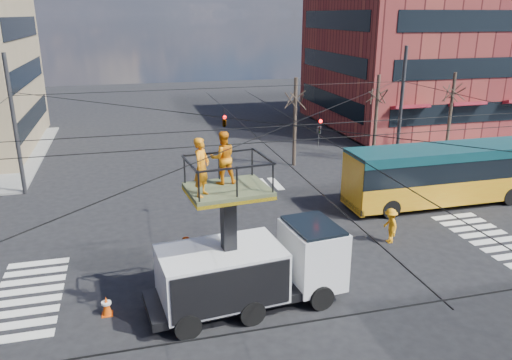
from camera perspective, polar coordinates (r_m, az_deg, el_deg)
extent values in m
plane|color=black|center=(21.23, 3.34, -9.49)|extent=(120.00, 120.00, 0.00)
cube|color=slate|center=(48.26, 19.69, 5.55)|extent=(18.00, 18.00, 0.12)
cube|color=black|center=(43.06, -24.09, 6.67)|extent=(0.12, 13.60, 1.50)
cube|color=black|center=(42.60, -24.68, 11.05)|extent=(0.12, 13.60, 1.50)
cube|color=black|center=(42.40, -25.30, 15.50)|extent=(0.12, 13.60, 1.50)
cube|color=maroon|center=(50.37, 19.60, 14.07)|extent=(20.00, 16.00, 14.00)
cube|color=black|center=(44.49, 24.66, 7.08)|extent=(17.00, 0.12, 1.58)
cube|color=black|center=(46.10, 8.48, 8.89)|extent=(0.12, 13.60, 1.58)
cube|color=black|center=(44.04, 25.28, 11.53)|extent=(17.00, 0.12, 1.57)
cube|color=black|center=(45.66, 8.69, 13.22)|extent=(0.12, 13.60, 1.57)
cube|color=black|center=(43.86, 25.92, 16.05)|extent=(17.00, 0.12, 1.57)
cube|color=black|center=(45.49, 8.91, 17.61)|extent=(0.12, 13.60, 1.57)
cylinder|color=#2D2D30|center=(35.29, 16.24, 8.03)|extent=(0.24, 0.24, 8.00)
cylinder|color=#2D2D30|center=(30.98, -25.84, 5.55)|extent=(0.24, 0.24, 8.00)
cylinder|color=black|center=(30.68, -3.48, 10.47)|extent=(24.00, 0.03, 0.03)
cylinder|color=black|center=(19.19, 3.67, 6.27)|extent=(24.02, 24.02, 0.03)
cylinder|color=black|center=(19.19, 3.67, 6.27)|extent=(24.02, 24.02, 0.03)
cylinder|color=black|center=(18.16, 4.84, 4.57)|extent=(24.00, 0.03, 0.03)
cylinder|color=black|center=(20.37, 2.59, 6.14)|extent=(24.00, 0.03, 0.03)
cylinder|color=black|center=(18.95, 0.18, 4.91)|extent=(0.03, 24.00, 0.03)
cylinder|color=black|center=(19.69, 6.98, 5.29)|extent=(0.03, 24.00, 0.03)
imported|color=black|center=(22.96, 7.23, 6.14)|extent=(0.16, 0.20, 1.00)
imported|color=black|center=(23.68, -3.67, 7.24)|extent=(0.26, 1.24, 0.50)
cylinder|color=#382B21|center=(33.87, 4.46, 6.57)|extent=(0.24, 0.24, 6.00)
cylinder|color=#382B21|center=(36.26, 13.53, 6.90)|extent=(0.24, 0.24, 6.00)
cylinder|color=#382B21|center=(39.42, 21.32, 7.05)|extent=(0.24, 0.24, 6.00)
cube|color=black|center=(18.20, -1.16, -12.60)|extent=(7.19, 2.91, 0.30)
cube|color=silver|center=(18.63, 6.46, -8.42)|extent=(2.04, 2.57, 2.20)
cube|color=black|center=(18.29, 6.55, -6.19)|extent=(1.83, 2.45, 0.80)
cube|color=silver|center=(17.51, -4.00, -10.58)|extent=(4.44, 2.92, 1.80)
cylinder|color=black|center=(18.20, 7.43, -13.13)|extent=(0.93, 0.44, 0.90)
cylinder|color=black|center=(19.97, 4.31, -9.96)|extent=(0.93, 0.44, 0.90)
cylinder|color=black|center=(17.28, -0.48, -14.84)|extent=(0.93, 0.44, 0.90)
cylinder|color=black|center=(19.14, -2.91, -11.29)|extent=(0.93, 0.44, 0.90)
cylinder|color=black|center=(16.78, -7.84, -16.17)|extent=(0.93, 0.44, 0.90)
cylinder|color=black|center=(18.69, -9.50, -12.33)|extent=(0.93, 0.44, 0.90)
cube|color=black|center=(16.92, -3.14, -5.99)|extent=(0.49, 0.49, 3.09)
cube|color=#3A4328|center=(16.34, -3.23, -1.05)|extent=(2.80, 2.36, 0.12)
cube|color=yellow|center=(16.38, -3.23, -1.45)|extent=(2.80, 2.36, 0.12)
imported|color=orange|center=(15.38, -6.24, 1.47)|extent=(0.75, 0.81, 1.85)
imported|color=orange|center=(16.47, -3.81, 2.56)|extent=(0.90, 0.71, 1.78)
cube|color=orange|center=(29.21, 20.78, -0.72)|extent=(11.18, 2.62, 1.30)
cube|color=black|center=(28.86, 21.05, 1.53)|extent=(11.18, 2.57, 1.10)
cube|color=#0D373D|center=(28.66, 21.23, 3.06)|extent=(11.18, 2.62, 0.50)
cube|color=orange|center=(26.26, 11.10, -0.42)|extent=(0.26, 2.47, 2.80)
cube|color=black|center=(26.62, 10.86, -2.78)|extent=(0.16, 2.60, 0.30)
cube|color=gold|center=(25.93, 11.47, 2.21)|extent=(0.10, 1.60, 0.35)
cylinder|color=black|center=(26.37, 15.15, -3.20)|extent=(1.00, 0.30, 1.00)
cylinder|color=black|center=(28.30, 12.82, -1.52)|extent=(1.00, 0.30, 1.00)
cylinder|color=black|center=(30.55, 27.09, -1.65)|extent=(1.00, 0.30, 1.00)
cylinder|color=black|center=(32.22, 24.38, -0.29)|extent=(1.00, 0.30, 1.00)
cone|color=#E34909|center=(18.51, -16.72, -13.58)|extent=(0.36, 0.36, 0.72)
imported|color=#FF5F10|center=(19.37, -7.94, -9.18)|extent=(0.92, 1.28, 2.02)
imported|color=orange|center=(23.49, 15.09, -5.06)|extent=(0.69, 1.10, 1.64)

